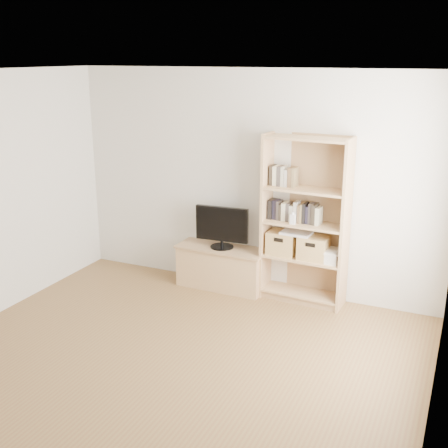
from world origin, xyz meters
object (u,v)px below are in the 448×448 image
Objects in this scene: bookshelf at (305,221)px; tv_stand at (222,268)px; television at (222,227)px; basket_right at (314,248)px; basket_left at (282,243)px; laptop at (296,233)px; baby_monitor at (293,219)px.

tv_stand is at bearing -175.51° from bookshelf.
basket_right is at bearing -3.15° from television.
tv_stand is 0.86m from basket_left.
laptop is (-0.09, -0.01, -0.15)m from bookshelf.
laptop is at bearing -171.85° from bookshelf.
baby_monitor reaches higher than basket_left.
laptop is (0.02, 0.09, -0.18)m from baby_monitor.
bookshelf is 0.15m from baby_monitor.
baby_monitor reaches higher than television.
bookshelf reaches higher than laptop.
basket_right reaches higher than tv_stand.
television is 2.02× the size of basket_right.
laptop reaches higher than basket_right.
basket_left is at bearing -178.81° from bookshelf.
basket_left is at bearing 3.86° from tv_stand.
bookshelf is 0.39m from basket_left.
television is 0.92m from baby_monitor.
basket_right is (0.23, 0.09, -0.33)m from baby_monitor.
laptop is (-0.21, 0.00, 0.15)m from basket_right.
bookshelf is 5.96× the size of basket_right.
television is at bearing -175.51° from bookshelf.
basket_left and basket_right have the same top height.
bookshelf reaches higher than basket_right.
basket_right is at bearing 2.00° from tv_stand.
tv_stand is 9.49× the size of baby_monitor.
tv_stand is at bearing 179.15° from baby_monitor.
bookshelf is at bearing 8.62° from laptop.
tv_stand is 3.31× the size of basket_right.
baby_monitor is 0.37m from basket_left.
bookshelf is 17.10× the size of baby_monitor.
basket_left is 1.00× the size of basket_right.
tv_stand is 1.64× the size of television.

